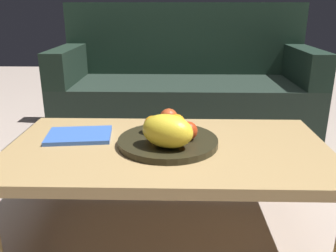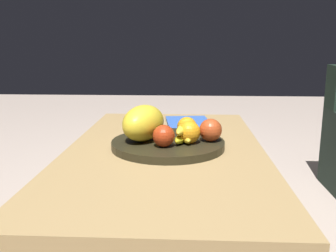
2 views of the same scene
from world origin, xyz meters
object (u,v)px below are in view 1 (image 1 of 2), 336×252
at_px(apple_left, 188,131).
at_px(magazine, 79,135).
at_px(orange_left, 153,124).
at_px(orange_front, 176,123).
at_px(fruit_bowl, 168,142).
at_px(banana_bunch, 170,127).
at_px(apple_front, 168,118).
at_px(coffee_table, 168,155).
at_px(melon_large_front, 168,131).
at_px(couch, 184,92).

relative_size(apple_left, magazine, 0.28).
relative_size(orange_left, magazine, 0.27).
relative_size(orange_front, apple_left, 1.06).
distance_m(fruit_bowl, orange_left, 0.10).
relative_size(orange_left, banana_bunch, 0.43).
bearing_deg(banana_bunch, orange_left, 172.35).
height_order(orange_front, apple_front, apple_front).
bearing_deg(magazine, coffee_table, -19.32).
bearing_deg(orange_left, coffee_table, -49.75).
bearing_deg(fruit_bowl, orange_left, 134.47).
height_order(melon_large_front, banana_bunch, melon_large_front).
relative_size(apple_left, banana_bunch, 0.44).
distance_m(couch, apple_front, 1.05).
relative_size(melon_large_front, apple_front, 2.49).
height_order(couch, orange_left, couch).
height_order(coffee_table, orange_left, orange_left).
xyz_separation_m(melon_large_front, orange_front, (0.03, 0.15, -0.02)).
bearing_deg(couch, coffee_table, -94.08).
bearing_deg(apple_front, melon_large_front, -88.85).
xyz_separation_m(fruit_bowl, apple_front, (-0.00, 0.14, 0.05)).
bearing_deg(apple_front, apple_left, -61.77).
xyz_separation_m(couch, apple_front, (-0.09, -1.04, 0.14)).
relative_size(couch, banana_bunch, 10.58).
relative_size(couch, melon_large_front, 9.02).
xyz_separation_m(orange_front, magazine, (-0.39, 0.00, -0.05)).
relative_size(orange_front, apple_front, 0.98).
relative_size(coffee_table, orange_front, 16.34).
xyz_separation_m(orange_front, apple_left, (0.05, -0.08, -0.00)).
bearing_deg(apple_front, fruit_bowl, -88.45).
bearing_deg(fruit_bowl, apple_front, 91.55).
relative_size(melon_large_front, magazine, 0.75).
relative_size(couch, apple_front, 22.48).
height_order(fruit_bowl, apple_left, apple_left).
distance_m(orange_left, apple_left, 0.15).
height_order(coffee_table, melon_large_front, melon_large_front).
xyz_separation_m(apple_left, magazine, (-0.43, 0.08, -0.05)).
bearing_deg(apple_front, orange_left, -126.48).
distance_m(orange_left, banana_bunch, 0.07).
relative_size(orange_front, magazine, 0.30).
bearing_deg(orange_left, couch, 82.52).
relative_size(coffee_table, melon_large_front, 6.41).
distance_m(apple_front, apple_left, 0.17).
relative_size(couch, orange_left, 24.75).
bearing_deg(apple_left, apple_front, 118.23).
bearing_deg(coffee_table, apple_left, 2.45).
xyz_separation_m(fruit_bowl, orange_front, (0.03, 0.07, 0.05)).
bearing_deg(couch, banana_bunch, -93.93).
height_order(coffee_table, orange_front, orange_front).
bearing_deg(apple_front, magazine, -168.58).
bearing_deg(melon_large_front, apple_left, 45.19).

